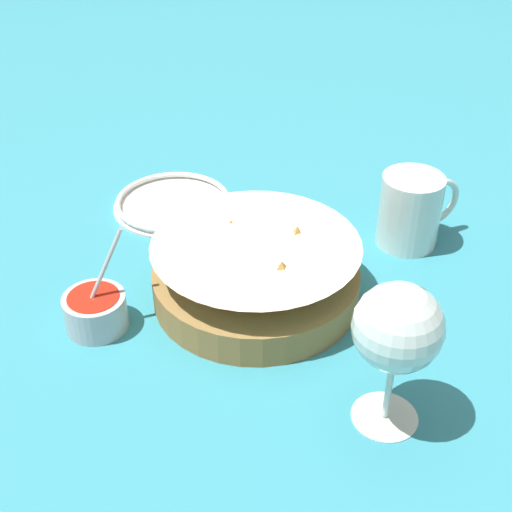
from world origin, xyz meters
TOP-DOWN VIEW (x-y plane):
  - ground_plane at (0.00, 0.00)m, footprint 4.00×4.00m
  - food_basket at (-0.03, 0.01)m, footprint 0.26×0.26m
  - sauce_cup at (-0.23, 0.04)m, footprint 0.08×0.07m
  - wine_glass at (-0.00, -0.23)m, footprint 0.09×0.09m
  - beer_mug at (0.21, 0.03)m, footprint 0.12×0.08m
  - side_plate at (-0.05, 0.26)m, footprint 0.18×0.18m

SIDE VIEW (x-z plane):
  - ground_plane at x=0.00m, z-range 0.00..0.00m
  - side_plate at x=-0.05m, z-range 0.00..0.01m
  - sauce_cup at x=-0.23m, z-range -0.04..0.09m
  - food_basket at x=-0.03m, z-range -0.01..0.08m
  - beer_mug at x=0.21m, z-range 0.00..0.10m
  - wine_glass at x=0.00m, z-range 0.03..0.20m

